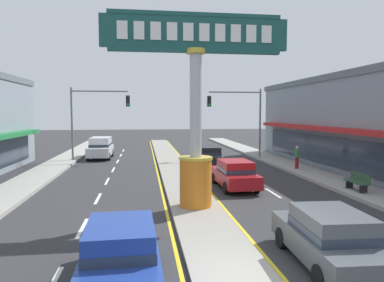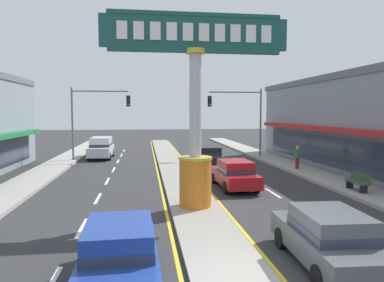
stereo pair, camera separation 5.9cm
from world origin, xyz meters
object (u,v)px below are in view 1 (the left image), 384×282
Objects in this scene: suv_near_left_lane at (101,148)px; sedan_mid_left_lane at (329,238)px; traffic_light_right_side at (241,111)px; sedan_far_left_oncoming at (235,174)px; district_sign at (196,113)px; street_bench at (358,181)px; pedestrian_near_kerb at (297,156)px; sedan_near_right_lane at (208,156)px; traffic_light_left_side at (93,111)px; sedan_far_right_lane at (121,256)px.

sedan_mid_left_lane is (8.75, -24.06, -0.20)m from suv_near_left_lane.
sedan_far_left_oncoming is at bearing -106.90° from traffic_light_right_side.
district_sign is at bearing 114.07° from sedan_mid_left_lane.
suv_near_left_lane reaches higher than sedan_mid_left_lane.
district_sign reaches higher than sedan_mid_left_lane.
pedestrian_near_kerb is (-0.05, 7.13, 0.44)m from street_bench.
sedan_near_right_lane is 11.73m from street_bench.
suv_near_left_lane is 1.06× the size of sedan_far_left_oncoming.
traffic_light_left_side reaches higher than suv_near_left_lane.
suv_near_left_lane is at bearing 147.95° from pedestrian_near_kerb.
street_bench is at bearing -60.26° from sedan_near_right_lane.
sedan_mid_left_lane is 16.05m from pedestrian_near_kerb.
pedestrian_near_kerb reaches higher than sedan_near_right_lane.
sedan_near_right_lane is 0.93× the size of suv_near_left_lane.
street_bench is (11.27, 8.36, -0.14)m from sedan_far_right_lane.
pedestrian_near_kerb is (5.77, -3.05, 0.30)m from sedan_near_right_lane.
sedan_far_left_oncoming is (9.04, -11.97, -3.46)m from traffic_light_left_side.
pedestrian_near_kerb reaches higher than sedan_mid_left_lane.
traffic_light_right_side is (12.62, -0.17, 0.00)m from traffic_light_left_side.
district_sign is 1.84× the size of sedan_mid_left_lane.
traffic_light_right_side is at bearing 80.67° from sedan_mid_left_lane.
district_sign is 7.45m from sedan_mid_left_lane.
traffic_light_left_side is at bearing 179.23° from traffic_light_right_side.
suv_near_left_lane is (0.29, 2.06, -3.26)m from traffic_light_left_side.
traffic_light_right_side is 12.95m from suv_near_left_lane.
sedan_mid_left_lane is (5.45, 0.52, 0.00)m from sedan_far_right_lane.
traffic_light_right_side reaches higher than street_bench.
sedan_near_right_lane is at bearing 90.02° from sedan_far_left_oncoming.
sedan_near_right_lane is 19.33m from sedan_far_right_lane.
traffic_light_left_side is 1.00× the size of traffic_light_right_side.
traffic_light_left_side is 1.42× the size of sedan_far_left_oncoming.
sedan_far_left_oncoming is (-3.58, -11.80, -3.46)m from traffic_light_right_side.
sedan_mid_left_lane is at bearing -70.02° from suv_near_left_lane.
sedan_far_right_lane is (3.58, -22.52, -3.46)m from traffic_light_left_side.
traffic_light_left_side is at bearing 111.64° from district_sign.
traffic_light_left_side is 1.42× the size of sedan_mid_left_lane.
sedan_far_right_lane is 19.13m from pedestrian_near_kerb.
traffic_light_right_side reaches higher than pedestrian_near_kerb.
suv_near_left_lane is (-3.30, 24.58, 0.20)m from sedan_far_right_lane.
traffic_light_left_side is 1.43× the size of sedan_far_right_lane.
traffic_light_right_side is 1.34× the size of suv_near_left_lane.
street_bench is at bearing -89.59° from pedestrian_near_kerb.
district_sign reaches higher than sedan_far_right_lane.
sedan_far_right_lane is at bearing -125.90° from pedestrian_near_kerb.
sedan_far_right_lane is at bearing -80.96° from traffic_light_left_side.
street_bench is (14.57, -16.22, -0.34)m from suv_near_left_lane.
suv_near_left_lane is at bearing 109.98° from sedan_mid_left_lane.
sedan_far_left_oncoming is (5.45, 10.56, 0.00)m from sedan_far_right_lane.
sedan_far_right_lane is 14.03m from street_bench.
street_bench is at bearing -80.94° from traffic_light_right_side.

